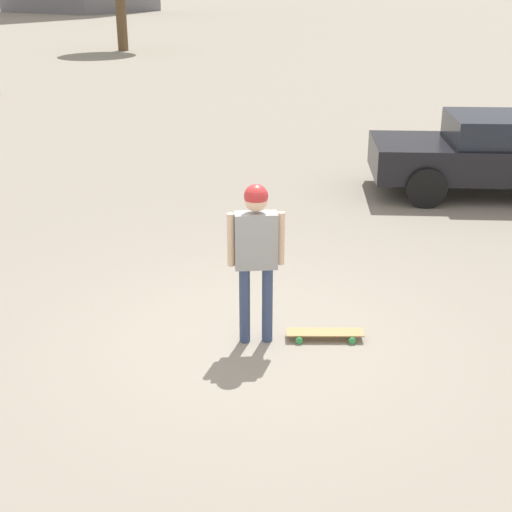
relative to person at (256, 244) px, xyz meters
The scene contains 4 objects.
ground_plane 1.14m from the person, ahead, with size 220.00×220.00×0.00m, color gray.
person is the anchor object (origin of this frame).
skateboard 1.31m from the person, 53.34° to the right, with size 0.63×0.82×0.09m.
car_parked_near 7.14m from the person, ahead, with size 3.81×4.76×1.43m.
Camera 1 is at (-5.77, -3.83, 3.76)m, focal length 50.00 mm.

